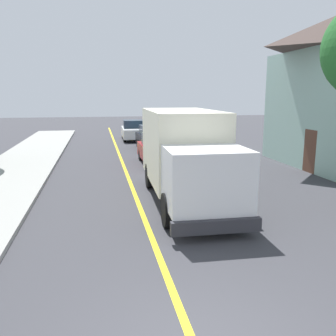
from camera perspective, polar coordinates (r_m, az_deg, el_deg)
centre_line_yellow at (r=14.84m, az=-5.75°, el=-3.09°), size 0.16×56.00×0.01m
box_truck at (r=12.67m, az=2.79°, el=2.58°), size 2.61×7.25×3.20m
parked_car_near at (r=19.59m, az=-1.55°, el=2.90°), size 1.86×4.42×1.67m
parked_car_mid at (r=25.08m, az=-2.49°, el=4.80°), size 1.96×4.46×1.67m
parked_car_far at (r=30.52m, az=-5.60°, el=5.96°), size 1.91×4.45×1.67m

